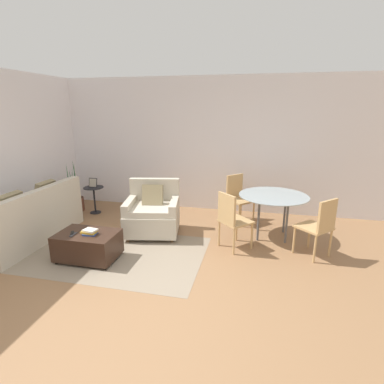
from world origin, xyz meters
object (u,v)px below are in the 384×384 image
Objects in this scene: book_stack at (90,232)px; dining_chair_near_right at (320,224)px; ottoman at (88,245)px; side_table at (94,195)px; picture_frame at (93,183)px; tv_remote_primary at (72,233)px; armchair at (153,214)px; dining_table at (273,200)px; dining_chair_far_left at (238,195)px; couch at (28,223)px; potted_plant at (75,201)px; tv_remote_secondary at (73,235)px; dining_chair_near_left at (232,217)px.

book_stack is 3.27m from dining_chair_near_right.
side_table is (-0.95, 1.84, 0.17)m from ottoman.
picture_frame reaches higher than ottoman.
tv_remote_primary is 3.53m from dining_chair_near_right.
armchair is 1.41m from tv_remote_primary.
dining_chair_far_left is (-0.63, 0.63, -0.14)m from dining_table.
tv_remote_primary is (1.10, -0.42, 0.10)m from couch.
potted_plant is 0.67m from picture_frame.
book_stack is at bearing -132.61° from dining_chair_far_left.
picture_frame is (-0.80, 1.94, 0.24)m from tv_remote_secondary.
armchair is at bearing 166.57° from dining_chair_near_left.
dining_chair_far_left is (3.44, 0.15, 0.30)m from potted_plant.
tv_remote_secondary is at bearing -134.89° from dining_chair_far_left.
dining_table is (3.56, -0.43, 0.26)m from side_table.
dining_table reaches higher than tv_remote_secondary.
picture_frame is (-0.95, 1.84, 0.43)m from ottoman.
potted_plant is (-0.16, 1.52, -0.09)m from couch.
dining_table is at bearing 8.33° from armchair.
armchair is at bearing 58.73° from tv_remote_secondary.
ottoman is 3.81× the size of book_stack.
couch is at bearing -158.43° from armchair.
armchair is 1.44m from dining_chair_near_left.
tv_remote_secondary is 0.13× the size of dining_table.
dining_chair_near_left is at bearing 7.20° from couch.
couch is 2.16× the size of dining_chair_near_right.
dining_chair_far_left is (2.93, 0.20, -0.13)m from picture_frame.
potted_plant is 0.99× the size of dining_table.
tv_remote_secondary is at bearing -147.26° from ottoman.
book_stack is at bearing -150.31° from dining_table.
dining_chair_near_left is 1.26m from dining_chair_far_left.
armchair is at bearing 65.82° from book_stack.
tv_remote_secondary is at bearing -157.54° from dining_chair_near_left.
ottoman is 0.94× the size of dining_chair_near_right.
tv_remote_primary is 0.16× the size of dining_chair_far_left.
potted_plant is at bearing 128.48° from book_stack.
dining_table is 0.90m from dining_chair_far_left.
dining_chair_near_right reaches higher than tv_remote_secondary.
side_table is at bearing 165.80° from dining_chair_near_right.
ottoman is 0.26m from tv_remote_secondary.
armchair is 1.26m from book_stack.
dining_chair_near_right is (3.16, 0.82, 0.08)m from book_stack.
potted_plant reaches higher than dining_chair_far_left.
tv_remote_primary is 0.12× the size of dining_table.
armchair is 1.14× the size of dining_chair_near_right.
side_table is 0.62× the size of dining_chair_near_right.
armchair is at bearing -25.27° from side_table.
tv_remote_primary is (-0.27, -0.02, -0.03)m from book_stack.
side_table is (0.35, 1.47, 0.08)m from couch.
dining_table is at bearing 28.44° from ottoman.
side_table is (-0.80, 1.94, -0.02)m from tv_remote_secondary.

